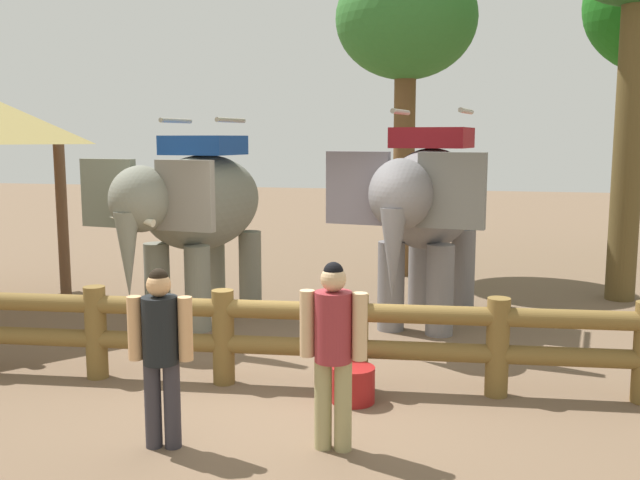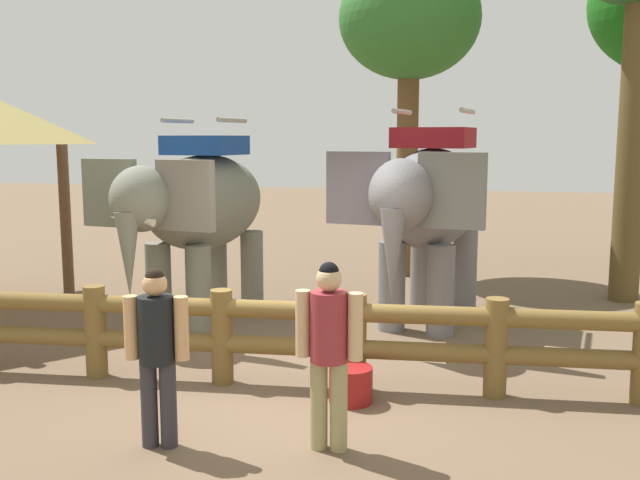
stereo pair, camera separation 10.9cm
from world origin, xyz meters
name	(u,v)px [view 1 (the left image)]	position (x,y,z in m)	size (l,w,h in m)	color
ground_plane	(286,391)	(0.00, 0.00, 0.00)	(60.00, 60.00, 0.00)	brown
log_fence	(289,333)	(0.00, 0.15, 0.60)	(7.56, 0.90, 1.05)	brown
elephant_near_left	(197,208)	(-2.08, 2.69, 1.67)	(2.00, 3.52, 2.98)	slate
elephant_center	(427,204)	(1.23, 3.24, 1.74)	(2.12, 3.68, 3.10)	slate
tourist_woman_in_black	(161,345)	(-0.68, -1.59, 0.92)	(0.56, 0.36, 1.60)	#302D34
tourist_man_in_blue	(333,342)	(0.78, -1.30, 0.96)	(0.59, 0.32, 1.66)	#9D925F
tree_far_right	(406,25)	(0.52, 6.80, 4.79)	(2.67, 2.67, 6.05)	brown
feed_bucket	(353,384)	(0.76, -0.16, 0.18)	(0.45, 0.45, 0.37)	maroon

